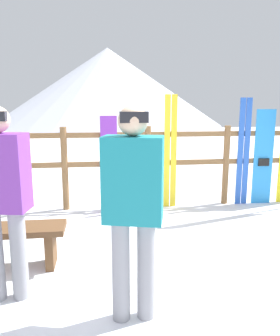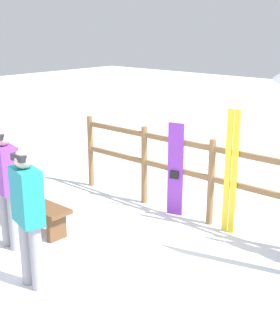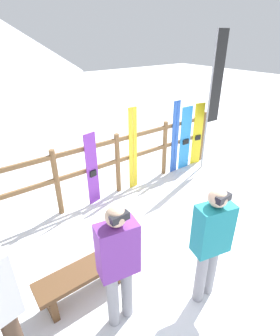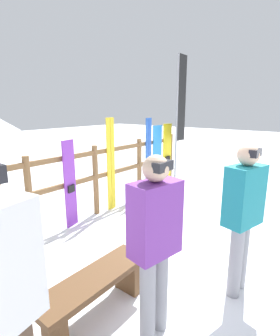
{
  "view_description": "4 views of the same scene",
  "coord_description": "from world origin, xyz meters",
  "px_view_note": "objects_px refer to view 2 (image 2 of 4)",
  "views": [
    {
      "loc": [
        -0.75,
        -2.86,
        1.61
      ],
      "look_at": [
        -0.23,
        1.33,
        0.79
      ],
      "focal_mm": 35.0,
      "sensor_mm": 36.0,
      "label": 1
    },
    {
      "loc": [
        3.5,
        -3.28,
        2.86
      ],
      "look_at": [
        -0.62,
        1.31,
        0.94
      ],
      "focal_mm": 50.0,
      "sensor_mm": 36.0,
      "label": 2
    },
    {
      "loc": [
        -2.54,
        -1.93,
        3.03
      ],
      "look_at": [
        -0.3,
        1.02,
        1.11
      ],
      "focal_mm": 28.0,
      "sensor_mm": 36.0,
      "label": 3
    },
    {
      "loc": [
        -3.12,
        -1.33,
        1.96
      ],
      "look_at": [
        -0.09,
        1.06,
        1.05
      ],
      "focal_mm": 28.0,
      "sensor_mm": 36.0,
      "label": 4
    }
  ],
  "objects_px": {
    "bench": "(36,210)",
    "snowboard_purple": "(175,170)",
    "person_purple": "(6,181)",
    "ski_pair_yellow": "(231,173)",
    "person_teal": "(28,210)"
  },
  "relations": [
    {
      "from": "snowboard_purple",
      "to": "ski_pair_yellow",
      "type": "relative_size",
      "value": 0.82
    },
    {
      "from": "person_purple",
      "to": "ski_pair_yellow",
      "type": "relative_size",
      "value": 0.91
    },
    {
      "from": "person_teal",
      "to": "person_purple",
      "type": "bearing_deg",
      "value": 159.26
    },
    {
      "from": "ski_pair_yellow",
      "to": "person_purple",
      "type": "bearing_deg",
      "value": -128.75
    },
    {
      "from": "bench",
      "to": "snowboard_purple",
      "type": "relative_size",
      "value": 0.83
    },
    {
      "from": "bench",
      "to": "snowboard_purple",
      "type": "xyz_separation_m",
      "value": [
        1.1,
        1.79,
        0.41
      ]
    },
    {
      "from": "bench",
      "to": "person_teal",
      "type": "distance_m",
      "value": 1.64
    },
    {
      "from": "bench",
      "to": "person_purple",
      "type": "distance_m",
      "value": 0.84
    },
    {
      "from": "bench",
      "to": "snowboard_purple",
      "type": "distance_m",
      "value": 2.14
    },
    {
      "from": "bench",
      "to": "person_teal",
      "type": "xyz_separation_m",
      "value": [
        1.2,
        -0.93,
        0.62
      ]
    },
    {
      "from": "person_teal",
      "to": "ski_pair_yellow",
      "type": "height_order",
      "value": "ski_pair_yellow"
    },
    {
      "from": "bench",
      "to": "snowboard_purple",
      "type": "bearing_deg",
      "value": 58.36
    },
    {
      "from": "person_purple",
      "to": "bench",
      "type": "bearing_deg",
      "value": 108.49
    },
    {
      "from": "person_purple",
      "to": "snowboard_purple",
      "type": "xyz_separation_m",
      "value": [
        0.92,
        2.34,
        -0.21
      ]
    },
    {
      "from": "person_teal",
      "to": "person_purple",
      "type": "relative_size",
      "value": 1.0
    }
  ]
}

